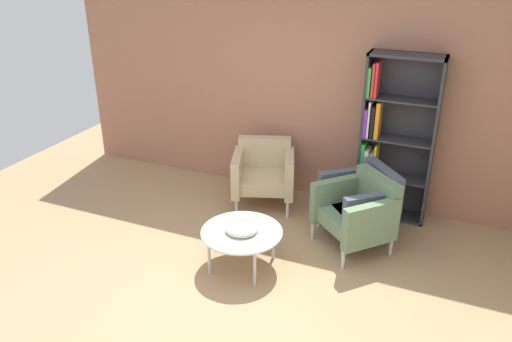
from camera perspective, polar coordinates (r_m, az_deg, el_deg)
The scene contains 8 objects.
ground_plane at distance 4.79m, azimuth -3.73°, elevation -14.40°, with size 8.32×8.32×0.00m, color tan.
brick_back_panel at distance 6.20m, azimuth 6.27°, elevation 9.95°, with size 6.40×0.12×2.90m, color #A87056.
bookshelf_tall at distance 5.97m, azimuth 14.61°, elevation 3.29°, with size 0.80×0.30×1.90m.
coffee_table_low at distance 5.04m, azimuth -1.59°, elevation -6.97°, with size 0.80×0.80×0.40m.
decorative_bowl at distance 5.01m, azimuth -1.60°, elevation -6.35°, with size 0.32×0.32×0.05m.
armchair_near_window at distance 5.44m, azimuth 11.29°, elevation -4.37°, with size 0.95×0.95×0.78m.
armchair_spare_guest at distance 6.20m, azimuth 0.85°, elevation -0.11°, with size 0.88×0.85×0.78m.
armchair_by_bookshelf at distance 5.64m, azimuth 11.74°, elevation -3.33°, with size 0.94×0.95×0.78m.
Camera 1 is at (1.74, -3.29, 3.02)m, focal length 36.03 mm.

